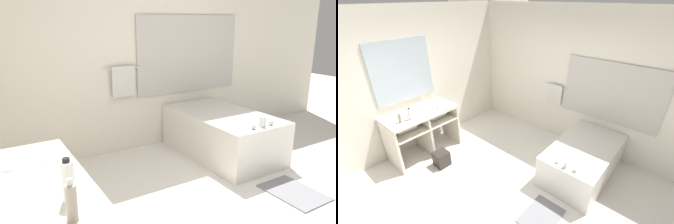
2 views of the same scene
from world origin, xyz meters
TOP-DOWN VIEW (x-y plane):
  - ground_plane at (0.00, 0.00)m, footprint 16.00×16.00m
  - wall_back_with_blinds at (0.03, 2.23)m, footprint 7.40×0.13m
  - wall_left_with_mirror at (-2.23, -0.00)m, footprint 0.08×7.40m
  - vanity_counter at (-1.85, -0.05)m, footprint 0.68×1.29m
  - sink_faucet at (-2.03, 0.13)m, footprint 0.09×0.04m
  - bathtub at (0.77, 1.39)m, footprint 0.91×1.59m
  - water_bottle_1 at (-1.68, -0.32)m, footprint 0.07×0.07m
  - soap_dispenser at (-1.71, -0.49)m, footprint 0.05×0.05m
  - waste_bin at (-1.27, -0.10)m, footprint 0.24×0.24m
  - bath_mat at (0.73, 0.17)m, footprint 0.47×0.62m

SIDE VIEW (x-z plane):
  - ground_plane at x=0.00m, z-range 0.00..0.00m
  - bath_mat at x=0.73m, z-range 0.00..0.02m
  - waste_bin at x=-1.27m, z-range 0.00..0.29m
  - bathtub at x=0.77m, z-range -0.03..0.67m
  - vanity_counter at x=-1.85m, z-range 0.19..1.10m
  - sink_faucet at x=-2.03m, z-range 0.91..1.09m
  - soap_dispenser at x=-1.71m, z-range 0.90..1.10m
  - water_bottle_1 at x=-1.68m, z-range 0.90..1.13m
  - wall_back_with_blinds at x=0.03m, z-range 0.00..2.70m
  - wall_left_with_mirror at x=-2.23m, z-range 0.01..2.71m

